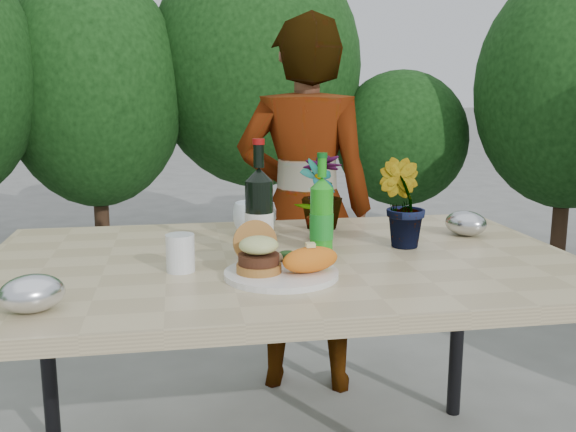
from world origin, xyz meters
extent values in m
cube|color=tan|center=(0.00, 0.00, 0.73)|extent=(1.60, 1.00, 0.04)
cylinder|color=black|center=(-0.72, 0.42, 0.35)|extent=(0.05, 0.05, 0.71)
cylinder|color=black|center=(0.72, 0.42, 0.35)|extent=(0.05, 0.05, 0.71)
cylinder|color=#382316|center=(-0.80, 2.80, 0.21)|extent=(0.10, 0.10, 0.42)
ellipsoid|color=#1F511B|center=(-0.80, 2.80, 1.20)|extent=(1.19, 1.19, 1.57)
cylinder|color=#382316|center=(0.30, 3.00, 0.25)|extent=(0.10, 0.10, 0.50)
ellipsoid|color=#1F511B|center=(0.30, 3.00, 1.37)|extent=(1.50, 1.50, 1.73)
cylinder|color=#382316|center=(1.30, 2.70, 0.19)|extent=(0.10, 0.10, 0.38)
ellipsoid|color=#1F511B|center=(1.30, 2.70, 0.86)|extent=(0.94, 0.94, 0.96)
cylinder|color=#382316|center=(2.20, 2.10, 0.22)|extent=(0.10, 0.10, 0.44)
ellipsoid|color=#1F511B|center=(2.20, 2.10, 1.21)|extent=(1.20, 1.20, 1.54)
cylinder|color=white|center=(-0.03, -0.19, 0.76)|extent=(0.28, 0.28, 0.01)
cylinder|color=#B7722D|center=(-0.09, -0.19, 0.78)|extent=(0.11, 0.11, 0.02)
cylinder|color=#472314|center=(-0.09, -0.19, 0.80)|extent=(0.10, 0.10, 0.02)
ellipsoid|color=beige|center=(-0.09, -0.19, 0.83)|extent=(0.10, 0.10, 0.04)
cylinder|color=#B7722D|center=(-0.09, -0.11, 0.82)|extent=(0.11, 0.06, 0.11)
ellipsoid|color=orange|center=(0.03, -0.21, 0.80)|extent=(0.17, 0.12, 0.06)
ellipsoid|color=olive|center=(-0.03, -0.10, 0.78)|extent=(0.04, 0.04, 0.02)
ellipsoid|color=#193814|center=(0.00, -0.09, 0.78)|extent=(0.06, 0.04, 0.03)
cylinder|color=black|center=(-0.06, 0.00, 0.86)|extent=(0.07, 0.07, 0.21)
cylinder|color=white|center=(-0.06, 0.00, 0.83)|extent=(0.08, 0.08, 0.08)
cone|color=black|center=(-0.06, 0.00, 0.98)|extent=(0.07, 0.07, 0.04)
cylinder|color=black|center=(-0.06, 0.00, 1.03)|extent=(0.03, 0.03, 0.06)
cylinder|color=maroon|center=(-0.06, 0.00, 1.07)|extent=(0.03, 0.03, 0.02)
cylinder|color=#209A1C|center=(0.12, 0.05, 0.84)|extent=(0.06, 0.06, 0.18)
cylinder|color=#198C26|center=(0.12, 0.05, 0.82)|extent=(0.07, 0.07, 0.07)
cone|color=#209A1C|center=(0.12, 0.05, 0.95)|extent=(0.06, 0.06, 0.03)
cylinder|color=#209A1C|center=(0.12, 0.05, 0.99)|extent=(0.03, 0.03, 0.05)
cylinder|color=#0C5919|center=(0.12, 0.05, 1.02)|extent=(0.03, 0.03, 0.01)
cylinder|color=white|center=(-0.28, -0.09, 0.80)|extent=(0.07, 0.07, 0.09)
imported|color=#2B5F20|center=(0.14, 0.18, 0.87)|extent=(0.16, 0.15, 0.25)
imported|color=#255C1F|center=(0.36, 0.06, 0.88)|extent=(0.18, 0.18, 0.25)
imported|color=#20571E|center=(0.19, 0.35, 0.87)|extent=(0.16, 0.16, 0.25)
imported|color=silver|center=(-0.04, 0.27, 0.80)|extent=(0.15, 0.15, 0.11)
ellipsoid|color=silver|center=(-0.58, -0.34, 0.79)|extent=(0.16, 0.15, 0.08)
ellipsoid|color=#B9BCC0|center=(0.61, 0.16, 0.79)|extent=(0.17, 0.17, 0.08)
imported|color=#955A4A|center=(0.21, 0.76, 0.74)|extent=(0.61, 0.48, 1.48)
camera|label=1|loc=(-0.28, -1.67, 1.20)|focal=40.00mm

